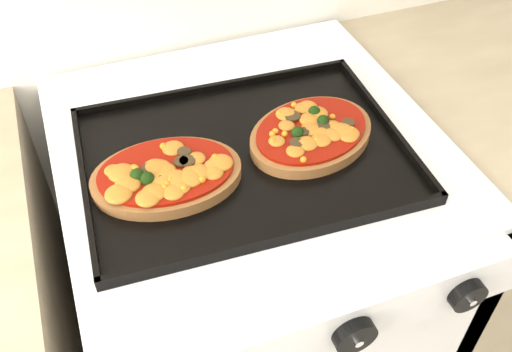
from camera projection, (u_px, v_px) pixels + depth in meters
name	position (u px, v px, depth m)	size (l,w,h in m)	color
stove	(253.00, 304.00, 1.21)	(0.60, 0.60, 0.91)	silver
control_panel	(338.00, 326.00, 0.72)	(0.60, 0.02, 0.09)	silver
knob_center	(355.00, 336.00, 0.71)	(0.06, 0.06, 0.02)	black
knob_right	(467.00, 295.00, 0.75)	(0.05, 0.05, 0.02)	black
baking_tray	(244.00, 153.00, 0.85)	(0.48, 0.35, 0.02)	black
pizza_left	(167.00, 173.00, 0.80)	(0.21, 0.15, 0.03)	brown
pizza_right	(311.00, 132.00, 0.86)	(0.20, 0.15, 0.03)	brown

